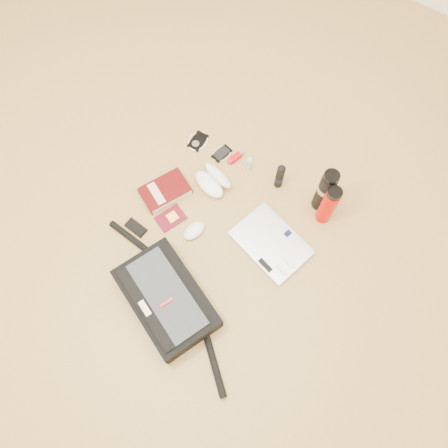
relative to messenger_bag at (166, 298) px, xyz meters
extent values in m
plane|color=#AB8547|center=(-0.01, 0.31, -0.06)|extent=(4.00, 4.00, 0.00)
cube|color=black|center=(0.00, 0.00, 0.00)|extent=(0.53, 0.43, 0.11)
cube|color=#313439|center=(0.00, -0.01, 0.06)|extent=(0.45, 0.33, 0.01)
cube|color=black|center=(-0.03, -0.09, 0.06)|extent=(0.40, 0.19, 0.01)
cube|color=#F3E5C2|center=(-0.03, -0.09, 0.06)|extent=(0.08, 0.05, 0.02)
cube|color=#B01B23|center=(0.03, -0.02, 0.06)|extent=(0.03, 0.06, 0.02)
cylinder|color=black|center=(-0.30, 0.14, -0.04)|extent=(0.28, 0.04, 0.03)
cylinder|color=black|center=(0.32, -0.10, -0.04)|extent=(0.24, 0.20, 0.03)
cube|color=black|center=(-0.34, 0.19, -0.05)|extent=(0.10, 0.06, 0.02)
cube|color=#B5B4B7|center=(0.23, 0.49, -0.05)|extent=(0.39, 0.31, 0.02)
cube|color=black|center=(0.27, 0.57, -0.03)|extent=(0.03, 0.04, 0.00)
cube|color=white|center=(0.35, 0.45, -0.03)|extent=(0.06, 0.03, 0.01)
cube|color=white|center=(0.34, 0.41, -0.03)|extent=(0.06, 0.03, 0.01)
cube|color=black|center=(0.27, 0.38, -0.03)|extent=(0.08, 0.04, 0.01)
cube|color=#430606|center=(-0.34, 0.42, -0.04)|extent=(0.23, 0.27, 0.04)
cube|color=beige|center=(-0.27, 0.39, -0.04)|extent=(0.09, 0.20, 0.03)
cube|color=beige|center=(-0.36, 0.38, -0.02)|extent=(0.13, 0.09, 0.00)
cube|color=#550A16|center=(-0.23, 0.33, -0.06)|extent=(0.14, 0.16, 0.01)
cube|color=gold|center=(-0.23, 0.34, -0.05)|extent=(0.06, 0.06, 0.00)
ellipsoid|color=white|center=(-0.10, 0.34, -0.04)|extent=(0.09, 0.13, 0.04)
ellipsoid|color=white|center=(-0.18, 0.57, -0.03)|extent=(0.20, 0.13, 0.05)
ellipsoid|color=white|center=(-0.16, 0.63, -0.01)|extent=(0.20, 0.14, 0.10)
ellipsoid|color=black|center=(-0.21, 0.58, -0.03)|extent=(0.05, 0.04, 0.02)
ellipsoid|color=black|center=(-0.14, 0.56, -0.03)|extent=(0.05, 0.04, 0.02)
cylinder|color=black|center=(-0.18, 0.57, -0.03)|extent=(0.03, 0.01, 0.01)
cube|color=black|center=(-0.38, 0.75, -0.05)|extent=(0.07, 0.12, 0.01)
cylinder|color=gray|center=(-0.38, 0.73, -0.05)|extent=(0.04, 0.04, 0.00)
torus|color=white|center=(-0.38, 0.75, -0.05)|extent=(0.10, 0.10, 0.01)
cube|color=black|center=(-0.24, 0.76, -0.05)|extent=(0.07, 0.11, 0.01)
cube|color=black|center=(-0.24, 0.76, -0.05)|extent=(0.06, 0.09, 0.00)
torus|color=silver|center=(-0.24, 0.76, -0.05)|extent=(0.10, 0.10, 0.01)
cube|color=#BA0711|center=(-0.16, 0.78, -0.05)|extent=(0.04, 0.06, 0.03)
cube|color=red|center=(-0.17, 0.74, -0.05)|extent=(0.03, 0.02, 0.02)
cylinder|color=#B2B2B5|center=(-0.15, 0.82, -0.05)|extent=(0.03, 0.04, 0.02)
cylinder|color=#A5CAD9|center=(-0.08, 0.77, -0.02)|extent=(0.03, 0.03, 0.08)
cylinder|color=white|center=(-0.08, 0.77, 0.02)|extent=(0.02, 0.02, 0.02)
cylinder|color=white|center=(-0.08, 0.77, 0.03)|extent=(0.01, 0.01, 0.01)
cylinder|color=black|center=(0.09, 0.78, 0.02)|extent=(0.05, 0.05, 0.16)
cylinder|color=black|center=(0.09, 0.78, 0.00)|extent=(0.05, 0.05, 0.03)
ellipsoid|color=black|center=(0.09, 0.78, 0.10)|extent=(0.05, 0.05, 0.02)
cylinder|color=black|center=(0.31, 0.80, 0.07)|extent=(0.10, 0.10, 0.26)
cylinder|color=#B9B9BC|center=(0.31, 0.80, 0.11)|extent=(0.10, 0.10, 0.03)
cylinder|color=black|center=(0.31, 0.80, 0.22)|extent=(0.09, 0.09, 0.03)
cylinder|color=#C40502|center=(0.36, 0.75, 0.06)|extent=(0.08, 0.08, 0.24)
cylinder|color=black|center=(0.36, 0.75, 0.20)|extent=(0.08, 0.08, 0.02)
camera|label=1|loc=(0.45, -0.20, 1.87)|focal=35.00mm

